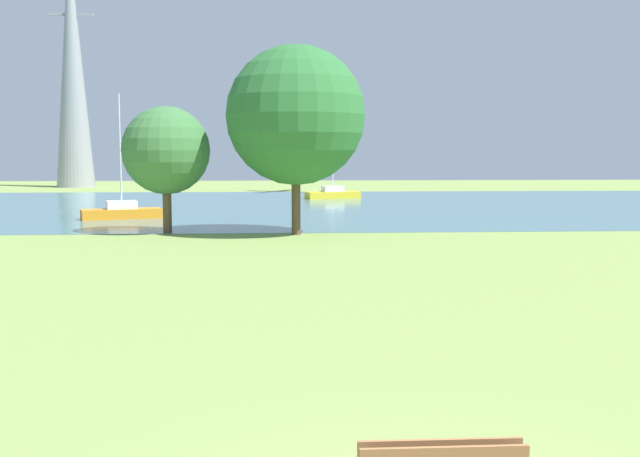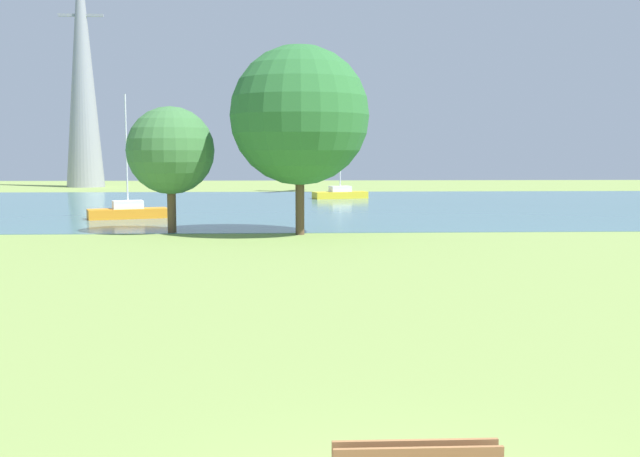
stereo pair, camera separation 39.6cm
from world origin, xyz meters
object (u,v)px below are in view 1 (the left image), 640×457
at_px(sailboat_yellow, 333,193).
at_px(electricity_pylon, 72,64).
at_px(tree_east_near, 296,115).
at_px(sailboat_orange, 122,211).
at_px(tree_west_near, 166,151).

xyz_separation_m(sailboat_yellow, electricity_pylon, (-28.55, 24.29, 13.92)).
relative_size(tree_east_near, electricity_pylon, 0.32).
bearing_deg(sailboat_yellow, electricity_pylon, 139.61).
height_order(sailboat_orange, tree_west_near, sailboat_orange).
height_order(sailboat_yellow, tree_east_near, tree_east_near).
xyz_separation_m(tree_west_near, tree_east_near, (6.48, -1.10, 1.72)).
xyz_separation_m(sailboat_yellow, tree_west_near, (-10.60, -27.89, 3.70)).
bearing_deg(electricity_pylon, tree_east_near, -65.37).
height_order(sailboat_yellow, electricity_pylon, electricity_pylon).
relative_size(tree_west_near, tree_east_near, 0.69).
bearing_deg(electricity_pylon, tree_west_near, -71.01).
bearing_deg(sailboat_orange, tree_east_near, -42.36).
relative_size(sailboat_yellow, electricity_pylon, 0.23).
bearing_deg(electricity_pylon, sailboat_yellow, -40.39).
distance_m(tree_west_near, electricity_pylon, 56.13).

